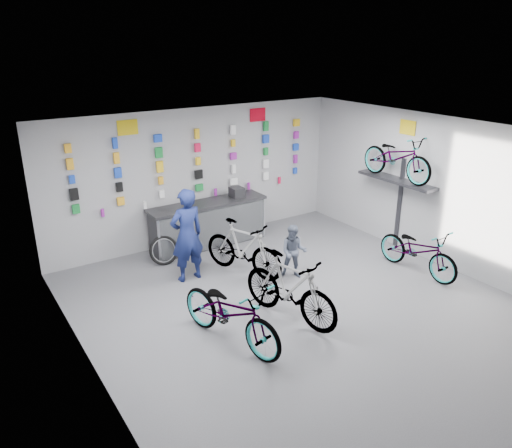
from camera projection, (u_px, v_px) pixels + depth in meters
floor at (308, 312)px, 8.51m from camera, size 8.00×8.00×0.00m
ceiling at (315, 137)px, 7.45m from camera, size 8.00×8.00×0.00m
wall_back at (197, 176)px, 11.11m from camera, size 7.00×0.00×7.00m
wall_left at (92, 287)px, 6.18m from camera, size 0.00×8.00×8.00m
wall_right at (450, 195)px, 9.78m from camera, size 0.00×8.00×8.00m
counter at (209, 224)px, 11.11m from camera, size 2.70×0.66×1.00m
merch_wall at (196, 164)px, 10.92m from camera, size 5.56×0.08×1.56m
wall_bracket at (397, 184)px, 10.64m from camera, size 0.39×1.90×2.00m
sign_left at (128, 127)px, 9.89m from camera, size 0.42×0.02×0.30m
sign_right at (258, 115)px, 11.48m from camera, size 0.42×0.02×0.30m
sign_side at (408, 127)px, 10.30m from camera, size 0.02×0.40×0.30m
bike_left at (231, 312)px, 7.50m from camera, size 1.17×2.13×1.06m
bike_center at (290, 288)px, 8.12m from camera, size 0.98×1.98×1.15m
bike_right at (418, 250)px, 9.80m from camera, size 0.70×1.84×0.95m
bike_service at (243, 248)px, 9.72m from camera, size 1.13×1.88×1.09m
bike_wall at (397, 157)px, 10.39m from camera, size 0.63×1.80×0.95m
clerk at (187, 235)px, 9.37m from camera, size 0.68×0.45×1.82m
customer at (294, 252)px, 9.58m from camera, size 0.66×0.64×1.07m
spare_wheel at (164, 250)px, 10.24m from camera, size 0.63×0.28×0.60m
register at (237, 192)px, 11.28m from camera, size 0.28×0.30×0.22m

